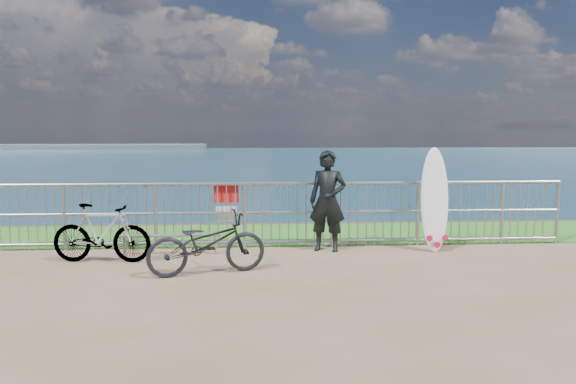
{
  "coord_description": "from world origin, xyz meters",
  "views": [
    {
      "loc": [
        -0.36,
        -7.85,
        2.07
      ],
      "look_at": [
        0.22,
        1.2,
        1.0
      ],
      "focal_mm": 35.0,
      "sensor_mm": 36.0,
      "label": 1
    }
  ],
  "objects": [
    {
      "name": "surfboard",
      "position": [
        2.66,
        1.2,
        0.8
      ],
      "size": [
        0.5,
        0.46,
        1.73
      ],
      "color": "white",
      "rests_on": "ground"
    },
    {
      "name": "seascape",
      "position": [
        -43.75,
        147.49,
        -4.03
      ],
      "size": [
        260.0,
        260.0,
        5.0
      ],
      "color": "brown",
      "rests_on": "ground"
    },
    {
      "name": "bicycle_far",
      "position": [
        -2.66,
        0.69,
        0.45
      ],
      "size": [
        1.54,
        0.58,
        0.9
      ],
      "primitive_type": "imported",
      "rotation": [
        0.0,
        0.0,
        1.46
      ],
      "color": "black",
      "rests_on": "ground"
    },
    {
      "name": "bicycle_near",
      "position": [
        -1.0,
        -0.1,
        0.44
      ],
      "size": [
        1.76,
        1.02,
        0.88
      ],
      "primitive_type": "imported",
      "rotation": [
        0.0,
        0.0,
        1.85
      ],
      "color": "black",
      "rests_on": "ground"
    },
    {
      "name": "surfer",
      "position": [
        0.88,
        1.28,
        0.84
      ],
      "size": [
        0.71,
        0.58,
        1.67
      ],
      "primitive_type": "imported",
      "rotation": [
        0.0,
        0.0,
        -0.33
      ],
      "color": "black",
      "rests_on": "ground"
    },
    {
      "name": "bike_rack",
      "position": [
        -1.69,
        1.11,
        0.28
      ],
      "size": [
        1.64,
        0.05,
        0.34
      ],
      "color": "#919399",
      "rests_on": "ground"
    },
    {
      "name": "railing",
      "position": [
        0.01,
        1.6,
        0.58
      ],
      "size": [
        10.06,
        0.1,
        1.13
      ],
      "color": "#919399",
      "rests_on": "ground"
    },
    {
      "name": "grass_strip",
      "position": [
        0.0,
        2.7,
        0.01
      ],
      "size": [
        120.0,
        120.0,
        0.0
      ],
      "primitive_type": "plane",
      "color": "#2B7620",
      "rests_on": "ground"
    }
  ]
}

